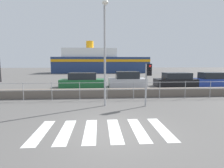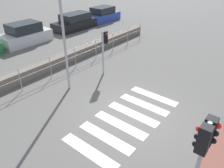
% 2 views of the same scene
% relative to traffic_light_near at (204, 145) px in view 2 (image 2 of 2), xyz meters
% --- Properties ---
extents(ground_plane, '(160.00, 160.00, 0.00)m').
position_rel_traffic_light_near_xyz_m(ground_plane, '(2.43, 3.37, -2.26)').
color(ground_plane, '#565451').
extents(crosswalk, '(4.95, 2.40, 0.01)m').
position_rel_traffic_light_near_xyz_m(crosswalk, '(2.03, 3.37, -2.25)').
color(crosswalk, silver).
rests_on(crosswalk, ground_plane).
extents(seawall, '(20.40, 0.55, 0.62)m').
position_rel_traffic_light_near_xyz_m(seawall, '(2.43, 9.67, -1.95)').
color(seawall, '#6B6056').
rests_on(seawall, ground_plane).
extents(harbor_fence, '(18.40, 0.04, 1.23)m').
position_rel_traffic_light_near_xyz_m(harbor_fence, '(2.43, 8.80, -1.45)').
color(harbor_fence, '#9EA0A3').
rests_on(harbor_fence, ground_plane).
extents(traffic_light_near, '(0.58, 0.41, 2.89)m').
position_rel_traffic_light_near_xyz_m(traffic_light_near, '(0.00, 0.00, 0.00)').
color(traffic_light_near, '#9EA0A3').
rests_on(traffic_light_near, ground_plane).
extents(traffic_light_far, '(0.34, 0.32, 2.46)m').
position_rel_traffic_light_near_xyz_m(traffic_light_far, '(4.69, 6.82, -0.45)').
color(traffic_light_far, '#9EA0A3').
rests_on(traffic_light_far, ground_plane).
extents(streetlamp, '(0.32, 1.37, 5.63)m').
position_rel_traffic_light_near_xyz_m(streetlamp, '(2.24, 6.85, 1.29)').
color(streetlamp, '#9EA0A3').
rests_on(streetlamp, ground_plane).
extents(parked_car_silver, '(3.83, 1.87, 1.59)m').
position_rel_traffic_light_near_xyz_m(parked_car_silver, '(4.82, 15.04, -1.58)').
color(parked_car_silver, '#BCBCC1').
rests_on(parked_car_silver, ground_plane).
extents(parked_car_black, '(4.55, 1.83, 1.45)m').
position_rel_traffic_light_near_xyz_m(parked_car_black, '(10.14, 15.04, -1.64)').
color(parked_car_black, black).
rests_on(parked_car_black, ground_plane).
extents(parked_car_blue, '(3.85, 1.86, 1.46)m').
position_rel_traffic_light_near_xyz_m(parked_car_blue, '(14.04, 15.04, -1.63)').
color(parked_car_blue, '#233D9E').
rests_on(parked_car_blue, ground_plane).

